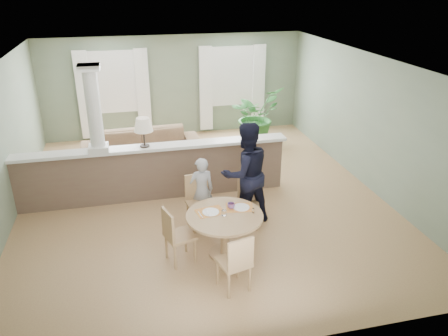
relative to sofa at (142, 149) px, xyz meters
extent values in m
plane|color=tan|center=(1.05, -1.91, -0.40)|extent=(8.00, 8.00, 0.00)
cube|color=gray|center=(1.05, 2.09, 0.95)|extent=(7.00, 0.02, 2.70)
cube|color=gray|center=(-2.45, -1.91, 0.95)|extent=(0.02, 8.00, 2.70)
cube|color=gray|center=(4.55, -1.91, 0.95)|extent=(0.02, 8.00, 2.70)
cube|color=gray|center=(1.05, -5.91, 0.95)|extent=(7.00, 0.02, 2.70)
cube|color=white|center=(1.05, -1.91, 2.30)|extent=(7.00, 8.00, 0.02)
cube|color=white|center=(-0.55, 2.06, 1.15)|extent=(1.10, 0.02, 1.50)
cube|color=white|center=(-0.55, 2.04, 1.15)|extent=(1.22, 0.04, 1.62)
cube|color=white|center=(2.65, 2.06, 1.15)|extent=(1.10, 0.02, 1.50)
cube|color=white|center=(2.65, 2.04, 1.15)|extent=(1.22, 0.04, 1.62)
cube|color=white|center=(-1.30, 1.97, 0.85)|extent=(0.35, 0.10, 2.30)
cube|color=white|center=(0.20, 1.97, 0.85)|extent=(0.35, 0.10, 2.30)
cube|color=white|center=(1.90, 1.97, 0.85)|extent=(0.35, 0.10, 2.30)
cube|color=white|center=(3.40, 1.97, 0.85)|extent=(0.35, 0.10, 2.30)
cube|color=brown|center=(0.15, -1.71, 0.13)|extent=(5.20, 0.22, 1.05)
cube|color=white|center=(0.15, -1.71, 0.68)|extent=(5.32, 0.36, 0.06)
cube|color=white|center=(-0.85, -1.71, 0.76)|extent=(0.36, 0.36, 0.10)
cylinder|color=white|center=(-0.85, -1.71, 1.51)|extent=(0.26, 0.26, 1.39)
cube|color=white|center=(-0.85, -1.71, 2.25)|extent=(0.38, 0.38, 0.10)
cylinder|color=black|center=(0.00, -1.71, 0.73)|extent=(0.18, 0.18, 0.03)
cylinder|color=black|center=(0.00, -1.71, 0.88)|extent=(0.03, 0.03, 0.28)
cone|color=beige|center=(0.00, -1.71, 1.15)|extent=(0.36, 0.36, 0.26)
imported|color=olive|center=(0.00, 0.00, 0.00)|extent=(2.78, 1.18, 0.80)
imported|color=#2C6D2B|center=(3.02, 0.91, 0.34)|extent=(1.75, 1.71, 1.47)
cylinder|color=tan|center=(1.05, -3.93, -0.38)|extent=(0.50, 0.50, 0.04)
cylinder|color=tan|center=(1.05, -3.93, -0.04)|extent=(0.14, 0.14, 0.65)
cylinder|color=tan|center=(1.05, -3.93, 0.31)|extent=(1.20, 1.20, 0.04)
cube|color=#BA4229|center=(0.85, -3.79, 0.33)|extent=(0.47, 0.38, 0.01)
cube|color=#BA4229|center=(1.33, -3.76, 0.33)|extent=(0.47, 0.38, 0.01)
cylinder|color=white|center=(0.85, -3.82, 0.34)|extent=(0.26, 0.26, 0.01)
cylinder|color=white|center=(1.36, -3.78, 0.34)|extent=(0.26, 0.26, 0.01)
cylinder|color=white|center=(1.03, -3.95, 0.38)|extent=(0.07, 0.07, 0.09)
cube|color=silver|center=(0.80, -3.87, 0.35)|extent=(0.04, 0.17, 0.00)
cube|color=silver|center=(0.68, -3.86, 0.33)|extent=(0.05, 0.21, 0.00)
cylinder|color=white|center=(1.50, -3.97, 0.36)|extent=(0.04, 0.04, 0.07)
cylinder|color=silver|center=(1.50, -3.97, 0.40)|extent=(0.04, 0.04, 0.01)
imported|color=blue|center=(1.20, -3.76, 0.37)|extent=(0.14, 0.14, 0.09)
cube|color=tan|center=(0.82, -3.04, 0.07)|extent=(0.49, 0.49, 0.05)
cylinder|color=tan|center=(0.67, -3.24, -0.18)|extent=(0.04, 0.04, 0.44)
cylinder|color=tan|center=(1.02, -3.19, -0.18)|extent=(0.04, 0.04, 0.44)
cylinder|color=tan|center=(0.62, -2.89, -0.18)|extent=(0.04, 0.04, 0.44)
cylinder|color=tan|center=(0.97, -2.84, -0.18)|extent=(0.04, 0.04, 0.44)
cube|color=tan|center=(0.79, -2.85, 0.32)|extent=(0.42, 0.10, 0.48)
cube|color=tan|center=(1.65, -3.18, 0.02)|extent=(0.47, 0.47, 0.05)
cylinder|color=tan|center=(1.46, -3.30, -0.20)|extent=(0.04, 0.04, 0.40)
cylinder|color=tan|center=(1.77, -3.37, -0.20)|extent=(0.04, 0.04, 0.40)
cylinder|color=tan|center=(1.53, -3.00, -0.20)|extent=(0.04, 0.04, 0.40)
cylinder|color=tan|center=(1.84, -3.07, -0.20)|extent=(0.04, 0.04, 0.40)
cube|color=tan|center=(1.69, -3.01, 0.25)|extent=(0.37, 0.12, 0.43)
cube|color=tan|center=(0.99, -4.76, 0.04)|extent=(0.50, 0.50, 0.05)
cylinder|color=tan|center=(1.11, -4.56, -0.19)|extent=(0.04, 0.04, 0.42)
cylinder|color=tan|center=(0.78, -4.64, -0.19)|extent=(0.04, 0.04, 0.42)
cylinder|color=tan|center=(1.19, -4.88, -0.19)|extent=(0.04, 0.04, 0.42)
cylinder|color=tan|center=(0.87, -4.96, -0.19)|extent=(0.04, 0.04, 0.42)
cube|color=tan|center=(1.03, -4.94, 0.29)|extent=(0.39, 0.14, 0.45)
cube|color=tan|center=(0.35, -3.93, 0.05)|extent=(0.52, 0.52, 0.05)
cylinder|color=tan|center=(0.56, -4.04, -0.19)|extent=(0.04, 0.04, 0.43)
cylinder|color=tan|center=(0.46, -3.72, -0.19)|extent=(0.04, 0.04, 0.43)
cylinder|color=tan|center=(0.24, -4.14, -0.19)|extent=(0.04, 0.04, 0.43)
cylinder|color=tan|center=(0.14, -3.82, -0.19)|extent=(0.04, 0.04, 0.43)
cube|color=tan|center=(0.17, -3.99, 0.29)|extent=(0.15, 0.39, 0.46)
imported|color=#A0A0A5|center=(0.88, -2.85, 0.22)|extent=(0.48, 0.33, 1.25)
imported|color=black|center=(1.65, -2.97, 0.53)|extent=(1.03, 0.88, 1.87)
camera|label=1|loc=(-0.29, -9.63, 3.71)|focal=35.00mm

